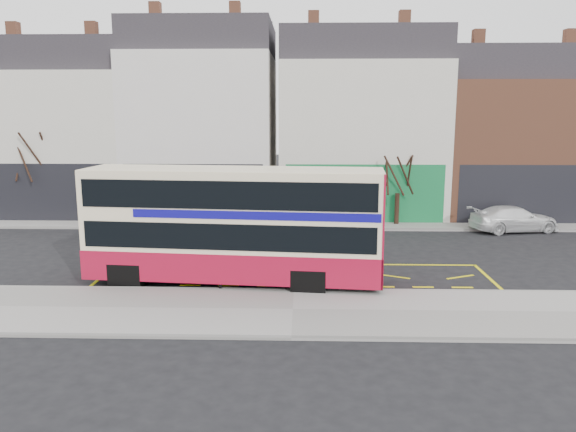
{
  "coord_description": "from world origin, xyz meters",
  "views": [
    {
      "loc": [
        0.3,
        -18.13,
        5.92
      ],
      "look_at": [
        -0.26,
        2.0,
        2.15
      ],
      "focal_mm": 35.0,
      "sensor_mm": 36.0,
      "label": 1
    }
  ],
  "objects_px": {
    "double_decker_bus": "(235,224)",
    "street_tree_left": "(33,143)",
    "car_grey": "(314,219)",
    "car_white": "(514,219)",
    "car_silver": "(126,216)",
    "bus_stop_post": "(221,238)",
    "street_tree_right": "(398,165)"
  },
  "relations": [
    {
      "from": "street_tree_right",
      "to": "car_silver",
      "type": "bearing_deg",
      "value": -175.17
    },
    {
      "from": "car_grey",
      "to": "street_tree_right",
      "type": "bearing_deg",
      "value": -89.72
    },
    {
      "from": "double_decker_bus",
      "to": "car_grey",
      "type": "relative_size",
      "value": 2.68
    },
    {
      "from": "bus_stop_post",
      "to": "street_tree_right",
      "type": "relative_size",
      "value": 0.59
    },
    {
      "from": "double_decker_bus",
      "to": "car_silver",
      "type": "xyz_separation_m",
      "value": [
        -6.62,
        8.9,
        -1.42
      ]
    },
    {
      "from": "bus_stop_post",
      "to": "car_grey",
      "type": "bearing_deg",
      "value": 71.51
    },
    {
      "from": "car_white",
      "to": "street_tree_right",
      "type": "relative_size",
      "value": 0.92
    },
    {
      "from": "car_grey",
      "to": "street_tree_left",
      "type": "xyz_separation_m",
      "value": [
        -14.91,
        2.27,
        3.61
      ]
    },
    {
      "from": "bus_stop_post",
      "to": "street_tree_right",
      "type": "height_order",
      "value": "street_tree_right"
    },
    {
      "from": "car_grey",
      "to": "car_white",
      "type": "xyz_separation_m",
      "value": [
        9.99,
        0.34,
        0.01
      ]
    },
    {
      "from": "bus_stop_post",
      "to": "double_decker_bus",
      "type": "bearing_deg",
      "value": 71.33
    },
    {
      "from": "car_silver",
      "to": "bus_stop_post",
      "type": "bearing_deg",
      "value": -136.79
    },
    {
      "from": "double_decker_bus",
      "to": "street_tree_left",
      "type": "relative_size",
      "value": 1.65
    },
    {
      "from": "car_white",
      "to": "street_tree_left",
      "type": "distance_m",
      "value": 25.24
    },
    {
      "from": "bus_stop_post",
      "to": "street_tree_left",
      "type": "bearing_deg",
      "value": 134.25
    },
    {
      "from": "bus_stop_post",
      "to": "car_silver",
      "type": "xyz_separation_m",
      "value": [
        -6.29,
        9.89,
        -1.15
      ]
    },
    {
      "from": "car_grey",
      "to": "street_tree_right",
      "type": "xyz_separation_m",
      "value": [
        4.34,
        1.4,
        2.59
      ]
    },
    {
      "from": "street_tree_right",
      "to": "double_decker_bus",
      "type": "bearing_deg",
      "value": -125.53
    },
    {
      "from": "car_silver",
      "to": "car_grey",
      "type": "xyz_separation_m",
      "value": [
        9.47,
        -0.23,
        -0.07
      ]
    },
    {
      "from": "car_grey",
      "to": "street_tree_left",
      "type": "height_order",
      "value": "street_tree_left"
    },
    {
      "from": "bus_stop_post",
      "to": "car_silver",
      "type": "bearing_deg",
      "value": 122.17
    },
    {
      "from": "car_silver",
      "to": "car_grey",
      "type": "relative_size",
      "value": 1.07
    },
    {
      "from": "bus_stop_post",
      "to": "car_white",
      "type": "height_order",
      "value": "bus_stop_post"
    },
    {
      "from": "double_decker_bus",
      "to": "bus_stop_post",
      "type": "distance_m",
      "value": 1.08
    },
    {
      "from": "double_decker_bus",
      "to": "street_tree_right",
      "type": "relative_size",
      "value": 2.16
    },
    {
      "from": "car_silver",
      "to": "street_tree_left",
      "type": "height_order",
      "value": "street_tree_left"
    },
    {
      "from": "car_grey",
      "to": "street_tree_right",
      "type": "height_order",
      "value": "street_tree_right"
    },
    {
      "from": "double_decker_bus",
      "to": "street_tree_left",
      "type": "height_order",
      "value": "street_tree_left"
    },
    {
      "from": "car_grey",
      "to": "street_tree_right",
      "type": "relative_size",
      "value": 0.81
    },
    {
      "from": "car_white",
      "to": "street_tree_right",
      "type": "height_order",
      "value": "street_tree_right"
    },
    {
      "from": "double_decker_bus",
      "to": "car_white",
      "type": "relative_size",
      "value": 2.34
    },
    {
      "from": "bus_stop_post",
      "to": "car_silver",
      "type": "distance_m",
      "value": 11.78
    }
  ]
}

